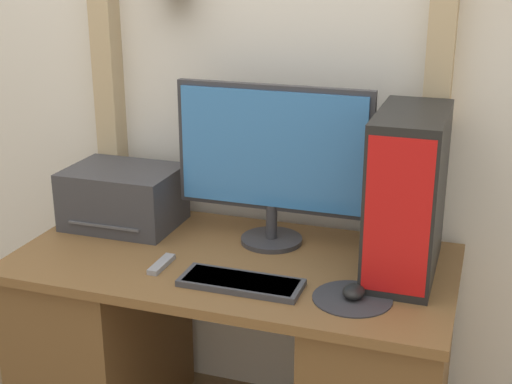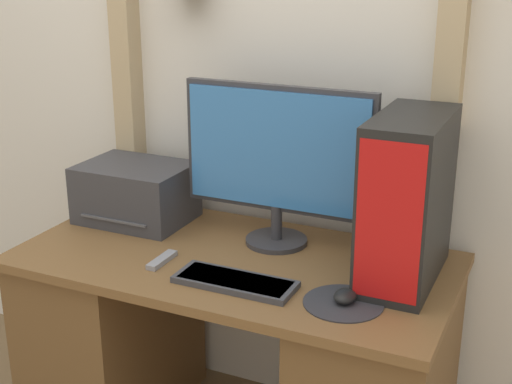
{
  "view_description": "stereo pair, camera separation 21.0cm",
  "coord_description": "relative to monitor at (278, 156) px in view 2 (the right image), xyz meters",
  "views": [
    {
      "loc": [
        0.71,
        -1.54,
        1.61
      ],
      "look_at": [
        0.08,
        0.34,
        0.93
      ],
      "focal_mm": 50.0,
      "sensor_mm": 36.0,
      "label": 1
    },
    {
      "loc": [
        0.91,
        -1.47,
        1.61
      ],
      "look_at": [
        0.08,
        0.34,
        0.93
      ],
      "focal_mm": 50.0,
      "sensor_mm": 36.0,
      "label": 2
    }
  ],
  "objects": [
    {
      "name": "remote_control",
      "position": [
        -0.26,
        -0.29,
        -0.28
      ],
      "size": [
        0.03,
        0.13,
        0.02
      ],
      "color": "gray",
      "rests_on": "desk"
    },
    {
      "name": "mouse",
      "position": [
        0.33,
        -0.31,
        -0.27
      ],
      "size": [
        0.06,
        0.08,
        0.03
      ],
      "color": "black",
      "rests_on": "mousepad"
    },
    {
      "name": "printer",
      "position": [
        -0.53,
        -0.01,
        -0.19
      ],
      "size": [
        0.37,
        0.29,
        0.2
      ],
      "color": "#38383D",
      "rests_on": "desk"
    },
    {
      "name": "desk",
      "position": [
        -0.08,
        -0.16,
        -0.63
      ],
      "size": [
        1.35,
        0.68,
        0.7
      ],
      "color": "brown",
      "rests_on": "ground_plane"
    },
    {
      "name": "mousepad",
      "position": [
        0.33,
        -0.31,
        -0.29
      ],
      "size": [
        0.22,
        0.22,
        0.0
      ],
      "color": "#2D2D33",
      "rests_on": "desk"
    },
    {
      "name": "monitor",
      "position": [
        0.0,
        0.0,
        0.0
      ],
      "size": [
        0.63,
        0.2,
        0.52
      ],
      "color": "#333338",
      "rests_on": "desk"
    },
    {
      "name": "computer_tower",
      "position": [
        0.43,
        -0.09,
        -0.05
      ],
      "size": [
        0.19,
        0.41,
        0.48
      ],
      "color": "black",
      "rests_on": "desk"
    },
    {
      "name": "wall_back",
      "position": [
        -0.07,
        0.23,
        0.36
      ],
      "size": [
        6.4,
        0.18,
        2.7
      ],
      "color": "white",
      "rests_on": "ground_plane"
    },
    {
      "name": "keyboard",
      "position": [
        0.01,
        -0.33,
        -0.28
      ],
      "size": [
        0.35,
        0.13,
        0.02
      ],
      "color": "#3D3D42",
      "rests_on": "desk"
    }
  ]
}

